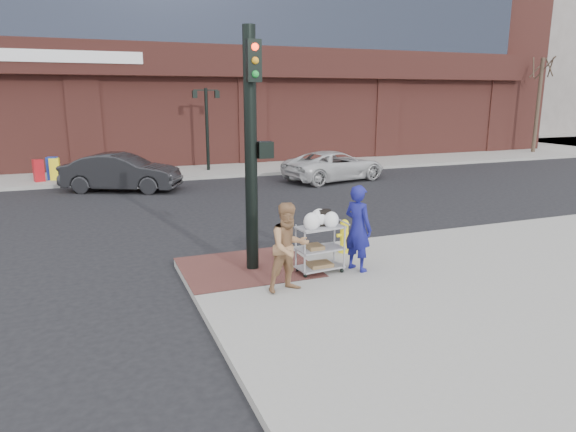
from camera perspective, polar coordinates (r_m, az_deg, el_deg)
name	(u,v)px	position (r m, az deg, el deg)	size (l,w,h in m)	color
ground	(288,284)	(10.70, -0.04, -7.54)	(220.00, 220.00, 0.00)	black
sidewalk_far	(287,140)	(44.52, -0.11, 8.45)	(65.00, 36.00, 0.15)	#98968F
brick_curb_ramp	(247,267)	(11.27, -4.58, -5.66)	(2.80, 2.40, 0.01)	#542B27
filler_block	(497,48)	(64.59, 22.17, 16.94)	(14.00, 20.00, 18.00)	slate
bare_tree_a	(543,56)	(37.91, 26.51, 15.65)	(1.80, 1.80, 7.20)	#382B21
lamp_post	(207,120)	(25.97, -9.01, 10.48)	(1.32, 0.22, 4.00)	black
traffic_signal_pole	(252,144)	(10.62, -4.00, 7.98)	(0.61, 0.51, 5.00)	black
woman_blue	(358,228)	(10.92, 7.78, -1.33)	(0.67, 0.44, 1.85)	navy
pedestrian_tan	(289,247)	(9.68, 0.11, -3.50)	(0.84, 0.65, 1.72)	#996D48
sedan_dark	(121,172)	(21.88, -18.02, 4.63)	(1.62, 4.65, 1.53)	black
minivan_white	(335,166)	(23.56, 5.21, 5.58)	(2.24, 4.86, 1.35)	silver
utility_cart	(320,244)	(10.77, 3.58, -3.17)	(1.02, 0.64, 1.34)	gray
fire_hydrant	(344,235)	(12.25, 6.26, -2.17)	(0.38, 0.26, 0.80)	yellow
newsbox_red	(39,171)	(24.77, -25.97, 4.56)	(0.40, 0.36, 0.95)	#AF141A
newsbox_yellow	(55,169)	(24.97, -24.48, 4.77)	(0.40, 0.37, 0.96)	yellow
newsbox_blue	(53,168)	(25.10, -24.69, 4.84)	(0.42, 0.38, 1.00)	#17329A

